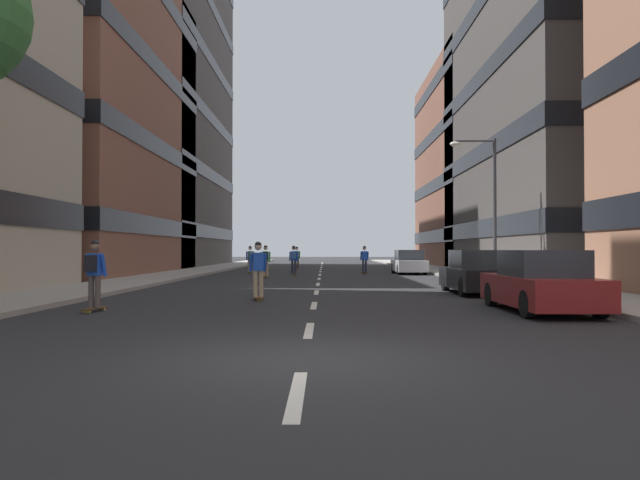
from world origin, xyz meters
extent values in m
plane|color=#28282B|center=(0.00, 29.95, 0.00)|extent=(179.69, 179.69, 0.00)
cube|color=#9E9991|center=(-8.43, 33.69, 0.07)|extent=(3.24, 82.36, 0.14)
cube|color=#9E9991|center=(8.43, 33.69, 0.07)|extent=(3.24, 82.36, 0.14)
cube|color=silver|center=(0.00, -2.00, 0.00)|extent=(0.16, 2.20, 0.01)
cube|color=silver|center=(0.00, 3.00, 0.00)|extent=(0.16, 2.20, 0.01)
cube|color=silver|center=(0.00, 8.00, 0.00)|extent=(0.16, 2.20, 0.01)
cube|color=silver|center=(0.00, 13.00, 0.00)|extent=(0.16, 2.20, 0.01)
cube|color=silver|center=(0.00, 18.00, 0.00)|extent=(0.16, 2.20, 0.01)
cube|color=silver|center=(0.00, 23.00, 0.00)|extent=(0.16, 2.20, 0.01)
cube|color=silver|center=(0.00, 28.00, 0.00)|extent=(0.16, 2.20, 0.01)
cube|color=silver|center=(0.00, 33.00, 0.00)|extent=(0.16, 2.20, 0.01)
cube|color=silver|center=(0.00, 38.00, 0.00)|extent=(0.16, 2.20, 0.01)
cube|color=silver|center=(0.00, 43.00, 0.00)|extent=(0.16, 2.20, 0.01)
cube|color=silver|center=(0.00, 48.00, 0.00)|extent=(0.16, 2.20, 0.01)
cube|color=silver|center=(0.00, 53.00, 0.00)|extent=(0.16, 2.20, 0.01)
cube|color=silver|center=(0.00, 58.00, 0.00)|extent=(0.16, 2.20, 0.01)
cube|color=silver|center=(0.00, 63.00, 0.00)|extent=(0.16, 2.20, 0.01)
cube|color=brown|center=(-17.08, 28.97, 9.91)|extent=(14.04, 20.27, 19.82)
cube|color=black|center=(-17.08, 28.97, 2.97)|extent=(14.16, 20.39, 1.10)
cube|color=black|center=(-17.08, 28.97, 7.93)|extent=(14.16, 20.39, 1.10)
cube|color=black|center=(-17.08, 28.97, 12.88)|extent=(14.16, 20.39, 1.10)
cube|color=#4C4744|center=(-17.08, 46.23, 15.65)|extent=(14.04, 23.63, 31.30)
cube|color=black|center=(-17.08, 46.23, 3.13)|extent=(14.16, 23.75, 1.10)
cube|color=black|center=(-17.08, 46.23, 8.35)|extent=(14.16, 23.75, 1.10)
cube|color=black|center=(-17.08, 46.23, 13.56)|extent=(14.16, 23.75, 1.10)
cube|color=black|center=(-17.08, 46.23, 18.78)|extent=(14.16, 23.75, 1.10)
cube|color=black|center=(-17.08, 46.23, 24.00)|extent=(14.16, 23.75, 1.10)
cube|color=#4C4744|center=(17.08, 28.97, 11.82)|extent=(14.04, 22.14, 23.64)
cube|color=black|center=(17.08, 28.97, 2.84)|extent=(14.16, 22.26, 1.10)
cube|color=black|center=(17.08, 28.97, 7.56)|extent=(14.16, 22.26, 1.10)
cube|color=black|center=(17.08, 28.97, 12.29)|extent=(14.16, 22.26, 1.10)
cube|color=black|center=(17.08, 28.97, 17.02)|extent=(14.16, 22.26, 1.10)
cube|color=brown|center=(17.08, 46.23, 9.06)|extent=(14.04, 18.93, 18.13)
cube|color=black|center=(17.08, 46.23, 2.72)|extent=(14.16, 19.05, 1.10)
cube|color=black|center=(17.08, 46.23, 7.25)|extent=(14.16, 19.05, 1.10)
cube|color=black|center=(17.08, 46.23, 11.78)|extent=(14.16, 19.05, 1.10)
cube|color=black|center=(17.08, 46.23, 16.32)|extent=(14.16, 19.05, 1.10)
cube|color=silver|center=(5.61, 29.31, 0.53)|extent=(1.80, 4.40, 0.70)
cube|color=#2D3338|center=(5.61, 29.16, 1.20)|extent=(1.60, 2.10, 0.64)
cylinder|color=black|center=(4.81, 30.76, 0.32)|extent=(0.22, 0.64, 0.64)
cylinder|color=black|center=(6.41, 30.76, 0.32)|extent=(0.22, 0.64, 0.64)
cylinder|color=black|center=(4.81, 27.86, 0.32)|extent=(0.22, 0.64, 0.64)
cylinder|color=black|center=(6.41, 27.86, 0.32)|extent=(0.22, 0.64, 0.64)
cube|color=black|center=(5.61, 12.52, 0.53)|extent=(1.80, 4.40, 0.70)
cube|color=#2D3338|center=(5.61, 12.37, 1.20)|extent=(1.60, 2.10, 0.64)
cylinder|color=black|center=(4.81, 13.97, 0.32)|extent=(0.22, 0.64, 0.64)
cylinder|color=black|center=(6.41, 13.97, 0.32)|extent=(0.22, 0.64, 0.64)
cylinder|color=black|center=(4.81, 11.07, 0.32)|extent=(0.22, 0.64, 0.64)
cylinder|color=black|center=(6.41, 11.07, 0.32)|extent=(0.22, 0.64, 0.64)
cube|color=maroon|center=(5.61, 6.39, 0.53)|extent=(1.80, 4.40, 0.70)
cube|color=#2D3338|center=(5.61, 6.24, 1.20)|extent=(1.60, 2.10, 0.64)
cylinder|color=black|center=(4.81, 7.84, 0.32)|extent=(0.22, 0.64, 0.64)
cylinder|color=black|center=(6.41, 7.84, 0.32)|extent=(0.22, 0.64, 0.64)
cylinder|color=black|center=(4.81, 4.94, 0.32)|extent=(0.22, 0.64, 0.64)
cylinder|color=black|center=(6.41, 4.94, 0.32)|extent=(0.22, 0.64, 0.64)
cylinder|color=#3F3F44|center=(8.11, 18.98, 3.39)|extent=(0.16, 0.16, 6.50)
cylinder|color=#3F3F44|center=(7.21, 18.98, 6.54)|extent=(1.80, 0.10, 0.10)
ellipsoid|color=silver|center=(6.31, 18.98, 6.39)|extent=(0.50, 0.30, 0.24)
cube|color=brown|center=(2.84, 29.61, 0.08)|extent=(0.31, 0.92, 0.02)
cylinder|color=#D8BF4C|center=(2.80, 29.93, 0.04)|extent=(0.19, 0.09, 0.07)
cylinder|color=#D8BF4C|center=(2.88, 29.29, 0.04)|extent=(0.19, 0.09, 0.07)
cylinder|color=#2D334C|center=(2.75, 29.60, 0.49)|extent=(0.16, 0.16, 0.80)
cylinder|color=#2D334C|center=(2.93, 29.62, 0.49)|extent=(0.16, 0.16, 0.80)
cube|color=blue|center=(2.84, 29.61, 1.17)|extent=(0.34, 0.24, 0.55)
cylinder|color=blue|center=(2.62, 29.63, 1.14)|extent=(0.12, 0.24, 0.55)
cylinder|color=blue|center=(3.05, 29.69, 1.14)|extent=(0.12, 0.24, 0.55)
sphere|color=tan|center=(2.84, 29.63, 1.62)|extent=(0.22, 0.22, 0.22)
sphere|color=black|center=(2.84, 29.63, 1.67)|extent=(0.21, 0.21, 0.21)
cube|color=brown|center=(-4.56, 30.32, 0.08)|extent=(0.35, 0.92, 0.02)
cylinder|color=#D8BF4C|center=(-4.61, 30.64, 0.04)|extent=(0.19, 0.10, 0.07)
cylinder|color=#D8BF4C|center=(-4.51, 30.01, 0.04)|extent=(0.19, 0.10, 0.07)
cylinder|color=tan|center=(-4.65, 30.31, 0.49)|extent=(0.16, 0.16, 0.80)
cylinder|color=tan|center=(-4.47, 30.34, 0.49)|extent=(0.16, 0.16, 0.80)
cube|color=blue|center=(-4.56, 30.32, 1.17)|extent=(0.35, 0.25, 0.55)
cylinder|color=blue|center=(-4.79, 30.33, 1.14)|extent=(0.13, 0.24, 0.55)
cylinder|color=blue|center=(-4.35, 30.41, 1.14)|extent=(0.13, 0.24, 0.55)
sphere|color=beige|center=(-4.56, 30.34, 1.62)|extent=(0.22, 0.22, 0.22)
sphere|color=black|center=(-4.56, 30.34, 1.67)|extent=(0.21, 0.21, 0.21)
cube|color=#4C8C4C|center=(-4.53, 30.15, 1.20)|extent=(0.28, 0.20, 0.40)
cube|color=brown|center=(-1.87, 37.75, 0.08)|extent=(0.37, 0.92, 0.02)
cylinder|color=#D8BF4C|center=(-1.93, 38.06, 0.04)|extent=(0.19, 0.10, 0.07)
cylinder|color=#D8BF4C|center=(-1.80, 37.43, 0.04)|extent=(0.19, 0.10, 0.07)
cylinder|color=#594C47|center=(-1.96, 37.73, 0.49)|extent=(0.16, 0.16, 0.80)
cylinder|color=#594C47|center=(-1.78, 37.76, 0.49)|extent=(0.16, 0.16, 0.80)
cube|color=green|center=(-1.87, 37.75, 1.17)|extent=(0.35, 0.26, 0.55)
cylinder|color=green|center=(-2.09, 37.75, 1.14)|extent=(0.13, 0.24, 0.55)
cylinder|color=green|center=(-1.66, 37.84, 1.14)|extent=(0.13, 0.24, 0.55)
sphere|color=beige|center=(-1.87, 37.77, 1.62)|extent=(0.22, 0.22, 0.22)
sphere|color=black|center=(-1.87, 37.77, 1.67)|extent=(0.21, 0.21, 0.21)
cube|color=beige|center=(-1.83, 37.57, 1.20)|extent=(0.29, 0.21, 0.40)
cube|color=brown|center=(-1.73, 9.73, 0.08)|extent=(0.41, 0.92, 0.02)
cylinder|color=#D8BF4C|center=(-1.80, 10.04, 0.04)|extent=(0.19, 0.11, 0.07)
cylinder|color=#D8BF4C|center=(-1.65, 9.42, 0.04)|extent=(0.19, 0.11, 0.07)
cylinder|color=tan|center=(-1.81, 9.71, 0.49)|extent=(0.17, 0.17, 0.80)
cylinder|color=tan|center=(-1.64, 9.75, 0.49)|extent=(0.17, 0.17, 0.80)
cube|color=blue|center=(-1.73, 9.73, 1.17)|extent=(0.36, 0.27, 0.55)
cylinder|color=blue|center=(-1.95, 9.73, 1.14)|extent=(0.14, 0.24, 0.55)
cylinder|color=blue|center=(-1.53, 9.83, 1.14)|extent=(0.14, 0.24, 0.55)
sphere|color=beige|center=(-1.73, 9.75, 1.62)|extent=(0.22, 0.22, 0.22)
sphere|color=black|center=(-1.73, 9.75, 1.67)|extent=(0.21, 0.21, 0.21)
cube|color=brown|center=(-1.56, 27.35, 0.08)|extent=(0.32, 0.92, 0.02)
cylinder|color=#D8BF4C|center=(-1.61, 27.66, 0.04)|extent=(0.19, 0.09, 0.07)
cylinder|color=#D8BF4C|center=(-1.52, 27.03, 0.04)|extent=(0.19, 0.09, 0.07)
cylinder|color=#2D334C|center=(-1.65, 27.33, 0.49)|extent=(0.16, 0.16, 0.80)
cylinder|color=#2D334C|center=(-1.48, 27.36, 0.49)|extent=(0.16, 0.16, 0.80)
cube|color=blue|center=(-1.56, 27.35, 1.17)|extent=(0.34, 0.24, 0.55)
cylinder|color=blue|center=(-1.79, 27.37, 1.14)|extent=(0.12, 0.24, 0.55)
cylinder|color=blue|center=(-1.35, 27.42, 1.14)|extent=(0.12, 0.24, 0.55)
sphere|color=#997051|center=(-1.57, 27.36, 1.62)|extent=(0.22, 0.22, 0.22)
sphere|color=black|center=(-1.57, 27.36, 1.67)|extent=(0.21, 0.21, 0.21)
cube|color=#3F72BF|center=(-1.54, 27.17, 1.20)|extent=(0.28, 0.19, 0.40)
cube|color=brown|center=(-5.39, 6.32, 0.08)|extent=(0.38, 0.92, 0.02)
cylinder|color=#D8BF4C|center=(-5.33, 6.64, 0.04)|extent=(0.19, 0.10, 0.07)
cylinder|color=#D8BF4C|center=(-5.45, 6.01, 0.04)|extent=(0.19, 0.10, 0.07)
cylinder|color=#594C47|center=(-5.48, 6.34, 0.49)|extent=(0.17, 0.17, 0.80)
cylinder|color=#594C47|center=(-5.30, 6.30, 0.49)|extent=(0.17, 0.17, 0.80)
cube|color=blue|center=(-5.39, 6.32, 1.17)|extent=(0.35, 0.26, 0.55)
cylinder|color=blue|center=(-5.60, 6.42, 1.14)|extent=(0.13, 0.24, 0.55)
cylinder|color=blue|center=(-5.16, 6.33, 1.14)|extent=(0.13, 0.24, 0.55)
sphere|color=#997051|center=(-5.39, 6.34, 1.62)|extent=(0.22, 0.22, 0.22)
sphere|color=black|center=(-5.39, 6.34, 1.67)|extent=(0.21, 0.21, 0.21)
cube|color=black|center=(-5.43, 6.15, 1.20)|extent=(0.29, 0.21, 0.40)
cube|color=brown|center=(-2.95, 24.25, 0.08)|extent=(0.30, 0.92, 0.02)
cylinder|color=#D8BF4C|center=(-2.99, 24.56, 0.04)|extent=(0.19, 0.09, 0.07)
cylinder|color=#D8BF4C|center=(-2.91, 23.93, 0.04)|extent=(0.19, 0.09, 0.07)
cylinder|color=tan|center=(-3.04, 24.24, 0.49)|extent=(0.15, 0.15, 0.80)
cylinder|color=tan|center=(-2.86, 24.26, 0.49)|extent=(0.15, 0.15, 0.80)
cube|color=green|center=(-2.95, 24.25, 1.17)|extent=(0.34, 0.23, 0.55)
cylinder|color=green|center=(-3.17, 24.27, 1.14)|extent=(0.12, 0.24, 0.55)
cylinder|color=green|center=(-2.74, 24.32, 1.14)|extent=(0.12, 0.24, 0.55)
sphere|color=beige|center=(-2.95, 24.27, 1.62)|extent=(0.22, 0.22, 0.22)
sphere|color=black|center=(-2.95, 24.27, 1.67)|extent=(0.21, 0.21, 0.21)
cube|color=black|center=(-2.93, 24.07, 1.20)|extent=(0.28, 0.19, 0.40)
camera|label=1|loc=(0.30, -8.31, 1.53)|focal=33.39mm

